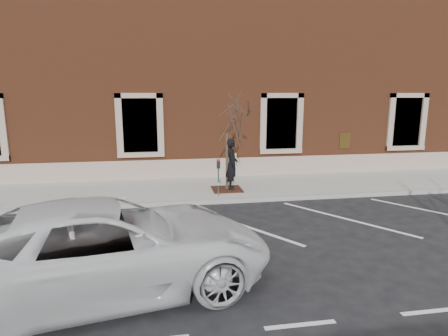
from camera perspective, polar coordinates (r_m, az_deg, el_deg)
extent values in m
plane|color=#28282B|center=(12.88, 0.44, -5.32)|extent=(120.00, 120.00, 0.00)
cube|color=#BAB9AF|center=(14.53, -0.74, -3.09)|extent=(40.00, 3.50, 0.15)
cube|color=#9E9E99|center=(12.81, 0.48, -5.06)|extent=(40.00, 0.12, 0.15)
cube|color=brown|center=(20.03, -3.41, 12.18)|extent=(40.00, 8.50, 8.00)
cube|color=tan|center=(16.14, -1.69, 0.10)|extent=(40.00, 0.06, 0.80)
cube|color=black|center=(15.89, -12.64, 6.39)|extent=(1.40, 0.30, 2.20)
cube|color=tan|center=(15.86, -12.49, 2.02)|extent=(1.90, 0.20, 0.20)
cube|color=black|center=(16.67, 8.56, 6.75)|extent=(1.40, 0.30, 2.20)
cube|color=tan|center=(16.64, 8.62, 2.58)|extent=(1.90, 0.20, 0.20)
cube|color=black|center=(19.37, 25.82, 6.38)|extent=(1.40, 0.30, 2.20)
cube|color=tan|center=(19.34, 25.80, 2.79)|extent=(1.90, 0.20, 0.20)
imported|color=black|center=(13.85, 1.18, 0.57)|extent=(0.55, 0.76, 1.91)
cylinder|color=#595B60|center=(13.04, -0.85, -2.19)|extent=(0.04, 0.04, 0.99)
cube|color=black|center=(12.91, -0.86, 0.51)|extent=(0.12, 0.09, 0.26)
cube|color=red|center=(12.88, -0.86, 1.20)|extent=(0.11, 0.09, 0.06)
cube|color=white|center=(13.01, -0.82, -2.44)|extent=(0.05, 0.00, 0.07)
cube|color=#452616|center=(14.01, 0.45, -3.25)|extent=(1.10, 1.10, 0.03)
cylinder|color=#4D392E|center=(13.79, 0.46, 0.93)|extent=(0.10, 0.10, 2.11)
imported|color=silver|center=(7.46, -17.53, -11.41)|extent=(6.70, 4.05, 1.74)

